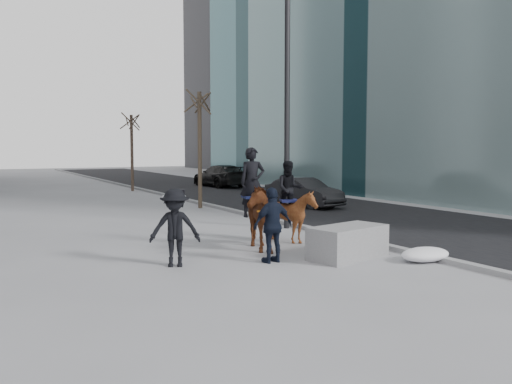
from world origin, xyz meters
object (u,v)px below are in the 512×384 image
mounted_left (255,212)px  mounted_right (291,210)px  planter (348,242)px  car_near (304,192)px

mounted_left → mounted_right: size_ratio=1.17×
planter → mounted_right: 2.51m
mounted_right → car_near: bearing=54.0°
car_near → planter: bearing=-128.2°
mounted_left → planter: bearing=-55.6°
planter → mounted_left: size_ratio=0.74×
planter → mounted_right: (-0.05, 2.46, 0.53)m
car_near → mounted_left: mounted_left is taller
planter → car_near: size_ratio=0.50×
mounted_left → car_near: bearing=49.1°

